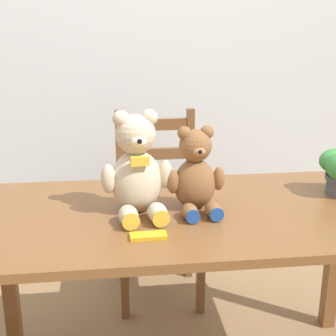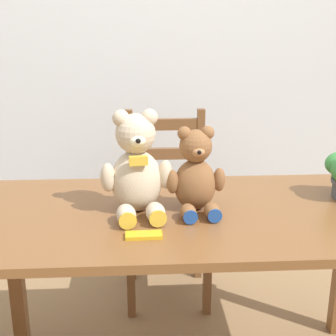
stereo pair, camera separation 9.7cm
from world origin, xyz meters
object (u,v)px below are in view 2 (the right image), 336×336
Objects in this scene: teddy_bear_right at (196,175)px; chocolate_bar at (144,235)px; wooden_chair_behind at (167,210)px; teddy_bear_left at (137,169)px.

chocolate_bar is (-0.19, -0.21, -0.12)m from teddy_bear_right.
wooden_chair_behind is at bearing -89.94° from teddy_bear_right.
teddy_bear_left is at bearing 78.94° from wooden_chair_behind.
teddy_bear_left reaches higher than wooden_chair_behind.
wooden_chair_behind is at bearing -107.95° from teddy_bear_left.
teddy_bear_left is at bearing 95.43° from chocolate_bar.
teddy_bear_left is 3.17× the size of chocolate_bar.
chocolate_bar is at bearing 44.46° from teddy_bear_right.
wooden_chair_behind is 8.63× the size of chocolate_bar.
wooden_chair_behind is 0.89m from teddy_bear_left.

